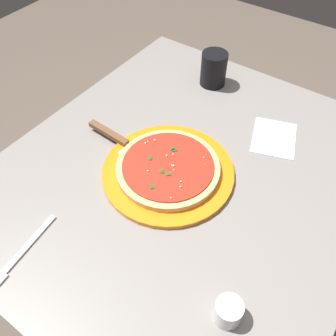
{
  "coord_description": "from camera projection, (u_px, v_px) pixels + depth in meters",
  "views": [
    {
      "loc": [
        0.5,
        0.3,
        1.44
      ],
      "look_at": [
        0.03,
        -0.03,
        0.79
      ],
      "focal_mm": 38.67,
      "sensor_mm": 36.0,
      "label": 1
    }
  ],
  "objects": [
    {
      "name": "restaurant_table",
      "position": [
        184.0,
        205.0,
        1.0
      ],
      "size": [
        0.97,
        0.85,
        0.77
      ],
      "color": "black",
      "rests_on": "ground_plane"
    },
    {
      "name": "pizza_server",
      "position": [
        120.0,
        140.0,
        0.93
      ],
      "size": [
        0.07,
        0.22,
        0.01
      ],
      "color": "silver",
      "rests_on": "serving_plate"
    },
    {
      "name": "cup_small_sauce",
      "position": [
        228.0,
        312.0,
        0.64
      ],
      "size": [
        0.05,
        0.05,
        0.05
      ],
      "primitive_type": "cylinder",
      "color": "silver",
      "rests_on": "restaurant_table"
    },
    {
      "name": "serving_plate",
      "position": [
        168.0,
        172.0,
        0.88
      ],
      "size": [
        0.32,
        0.32,
        0.01
      ],
      "primitive_type": "cylinder",
      "color": "orange",
      "rests_on": "restaurant_table"
    },
    {
      "name": "cup_tall_drink",
      "position": [
        214.0,
        69.0,
        1.08
      ],
      "size": [
        0.08,
        0.08,
        0.1
      ],
      "primitive_type": "cylinder",
      "color": "black",
      "rests_on": "restaurant_table"
    },
    {
      "name": "napkin_folded_right",
      "position": [
        274.0,
        138.0,
        0.96
      ],
      "size": [
        0.17,
        0.15,
        0.0
      ],
      "primitive_type": "cube",
      "rotation": [
        0.0,
        0.0,
        0.33
      ],
      "color": "white",
      "rests_on": "restaurant_table"
    },
    {
      "name": "fork",
      "position": [
        20.0,
        254.0,
        0.74
      ],
      "size": [
        0.19,
        0.04,
        0.0
      ],
      "color": "silver",
      "rests_on": "restaurant_table"
    },
    {
      "name": "ground_plane",
      "position": [
        179.0,
        294.0,
        1.47
      ],
      "size": [
        5.0,
        5.0,
        0.0
      ],
      "primitive_type": "plane",
      "color": "brown"
    },
    {
      "name": "pizza",
      "position": [
        168.0,
        167.0,
        0.87
      ],
      "size": [
        0.25,
        0.25,
        0.02
      ],
      "color": "#DBB26B",
      "rests_on": "serving_plate"
    }
  ]
}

